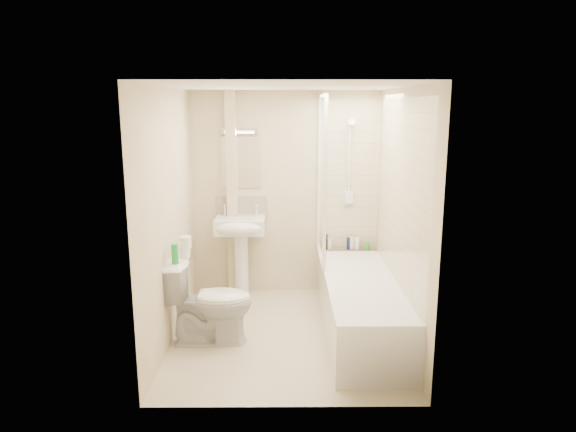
{
  "coord_description": "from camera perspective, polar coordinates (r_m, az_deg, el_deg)",
  "views": [
    {
      "loc": [
        -0.0,
        -4.73,
        2.24
      ],
      "look_at": [
        0.03,
        0.2,
        1.17
      ],
      "focal_mm": 32.0,
      "sensor_mm": 36.0,
      "label": 1
    }
  ],
  "objects": [
    {
      "name": "bottle_black_a",
      "position": [
        6.13,
        4.19,
        -2.88
      ],
      "size": [
        0.05,
        0.05,
        0.18
      ],
      "primitive_type": "cylinder",
      "color": "black",
      "rests_on": "bathtub"
    },
    {
      "name": "tile_back",
      "position": [
        6.07,
        6.79,
        4.49
      ],
      "size": [
        0.7,
        0.01,
        1.75
      ],
      "primitive_type": "cube",
      "color": "beige",
      "rests_on": "wall_back"
    },
    {
      "name": "toilet_roll_upper",
      "position": [
        4.96,
        -11.29,
        -2.85
      ],
      "size": [
        0.1,
        0.1,
        0.11
      ],
      "primitive_type": "cylinder",
      "color": "white",
      "rests_on": "toilet_roll_lower"
    },
    {
      "name": "bottle_blue",
      "position": [
        6.16,
        6.75,
        -3.03
      ],
      "size": [
        0.05,
        0.05,
        0.14
      ],
      "primitive_type": "cylinder",
      "color": "#131656",
      "rests_on": "bathtub"
    },
    {
      "name": "shower_screen",
      "position": [
        5.6,
        3.78,
        4.16
      ],
      "size": [
        0.04,
        0.92,
        1.8
      ],
      "color": "white",
      "rests_on": "bathtub"
    },
    {
      "name": "bottle_white_a",
      "position": [
        6.14,
        4.65,
        -3.08
      ],
      "size": [
        0.06,
        0.06,
        0.14
      ],
      "primitive_type": "cylinder",
      "color": "silver",
      "rests_on": "bathtub"
    },
    {
      "name": "wall_right",
      "position": [
        4.97,
        12.47,
        -0.08
      ],
      "size": [
        0.02,
        2.5,
        2.4
      ],
      "primitive_type": "cube",
      "color": "beige",
      "rests_on": "ground"
    },
    {
      "name": "bathtub",
      "position": [
        5.2,
        8.12,
        -9.88
      ],
      "size": [
        0.7,
        2.1,
        0.55
      ],
      "color": "white",
      "rests_on": "ground"
    },
    {
      "name": "strip_light",
      "position": [
        5.98,
        -5.39,
        9.45
      ],
      "size": [
        0.42,
        0.07,
        0.07
      ],
      "primitive_type": "cube",
      "color": "silver",
      "rests_on": "wall_back"
    },
    {
      "name": "toilet_roll_lower",
      "position": [
        5.0,
        -11.4,
        -3.95
      ],
      "size": [
        0.1,
        0.1,
        0.09
      ],
      "primitive_type": "cylinder",
      "color": "white",
      "rests_on": "toilet"
    },
    {
      "name": "pipe_boxing",
      "position": [
        6.05,
        -6.21,
        2.31
      ],
      "size": [
        0.12,
        0.12,
        2.4
      ],
      "primitive_type": "cube",
      "color": "beige",
      "rests_on": "ground"
    },
    {
      "name": "pedestal_sink",
      "position": [
        5.95,
        -5.33,
        -2.06
      ],
      "size": [
        0.57,
        0.51,
        1.09
      ],
      "color": "white",
      "rests_on": "ground"
    },
    {
      "name": "bottle_white_b",
      "position": [
        6.17,
        7.68,
        -3.03
      ],
      "size": [
        0.06,
        0.06,
        0.14
      ],
      "primitive_type": "cylinder",
      "color": "white",
      "rests_on": "bathtub"
    },
    {
      "name": "wall_left",
      "position": [
        4.97,
        -13.1,
        -0.11
      ],
      "size": [
        0.02,
        2.5,
        2.4
      ],
      "primitive_type": "cube",
      "color": "beige",
      "rests_on": "ground"
    },
    {
      "name": "shower_fixture",
      "position": [
        6.01,
        6.86,
        5.57
      ],
      "size": [
        0.1,
        0.16,
        0.99
      ],
      "color": "white",
      "rests_on": "wall_back"
    },
    {
      "name": "green_bottle",
      "position": [
        4.79,
        -12.45,
        -4.14
      ],
      "size": [
        0.06,
        0.06,
        0.19
      ],
      "primitive_type": "cylinder",
      "color": "green",
      "rests_on": "toilet"
    },
    {
      "name": "bottle_green",
      "position": [
        6.2,
        8.8,
        -3.26
      ],
      "size": [
        0.06,
        0.06,
        0.09
      ],
      "primitive_type": "cylinder",
      "color": "green",
      "rests_on": "bathtub"
    },
    {
      "name": "tile_right",
      "position": [
        4.95,
        12.39,
        2.53
      ],
      "size": [
        0.01,
        2.1,
        1.75
      ],
      "primitive_type": "cube",
      "color": "beige",
      "rests_on": "wall_right"
    },
    {
      "name": "bottle_cream",
      "position": [
        6.16,
        7.08,
        -3.02
      ],
      "size": [
        0.06,
        0.06,
        0.15
      ],
      "primitive_type": "cylinder",
      "color": "beige",
      "rests_on": "bathtub"
    },
    {
      "name": "wall_back",
      "position": [
        6.07,
        -0.32,
        2.43
      ],
      "size": [
        2.2,
        0.02,
        2.4
      ],
      "primitive_type": "cube",
      "color": "beige",
      "rests_on": "ground"
    },
    {
      "name": "ceiling",
      "position": [
        4.74,
        -0.33,
        14.23
      ],
      "size": [
        2.2,
        2.5,
        0.02
      ],
      "primitive_type": "cube",
      "color": "white",
      "rests_on": "wall_back"
    },
    {
      "name": "splashback",
      "position": [
        6.12,
        -5.2,
        0.83
      ],
      "size": [
        0.6,
        0.02,
        0.3
      ],
      "primitive_type": "cube",
      "color": "beige",
      "rests_on": "wall_back"
    },
    {
      "name": "toilet",
      "position": [
        5.01,
        -8.69,
        -9.33
      ],
      "size": [
        0.49,
        0.82,
        0.82
      ],
      "primitive_type": "imported",
      "rotation": [
        0.0,
        0.0,
        1.59
      ],
      "color": "white",
      "rests_on": "ground"
    },
    {
      "name": "mirror",
      "position": [
        6.03,
        -5.3,
        5.95
      ],
      "size": [
        0.46,
        0.01,
        0.6
      ],
      "primitive_type": "cube",
      "color": "white",
      "rests_on": "wall_back"
    },
    {
      "name": "floor",
      "position": [
        5.24,
        -0.3,
        -13.04
      ],
      "size": [
        2.5,
        2.5,
        0.0
      ],
      "primitive_type": "plane",
      "color": "beige",
      "rests_on": "ground"
    }
  ]
}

